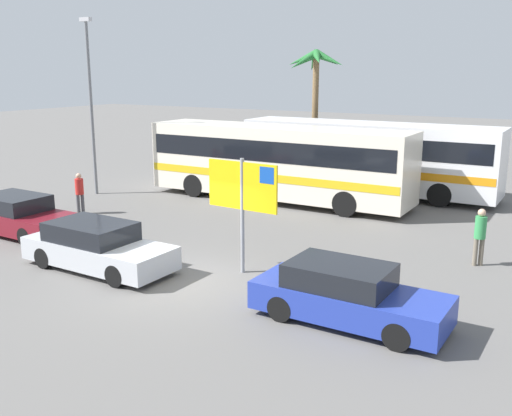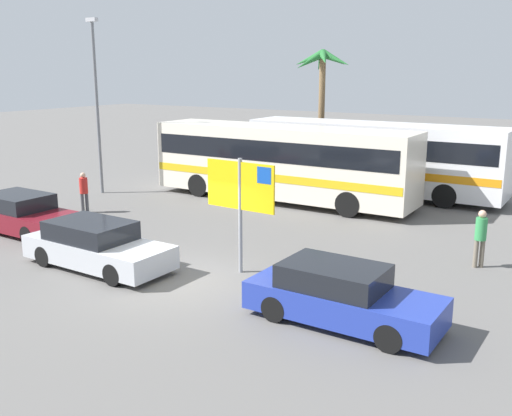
% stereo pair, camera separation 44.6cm
% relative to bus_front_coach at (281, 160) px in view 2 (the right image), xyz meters
% --- Properties ---
extents(ground, '(120.00, 120.00, 0.00)m').
position_rel_bus_front_coach_xyz_m(ground, '(2.33, -9.95, -1.78)').
color(ground, '#605E5B').
extents(bus_front_coach, '(11.51, 2.51, 3.17)m').
position_rel_bus_front_coach_xyz_m(bus_front_coach, '(0.00, 0.00, 0.00)').
color(bus_front_coach, silver).
rests_on(bus_front_coach, ground).
extents(bus_rear_coach, '(11.51, 2.51, 3.17)m').
position_rel_bus_front_coach_xyz_m(bus_rear_coach, '(2.72, 3.48, 0.00)').
color(bus_rear_coach, white).
rests_on(bus_rear_coach, ground).
extents(ferry_sign, '(2.20, 0.18, 3.20)m').
position_rel_bus_front_coach_xyz_m(ferry_sign, '(3.56, -8.49, 0.54)').
color(ferry_sign, gray).
rests_on(ferry_sign, ground).
extents(car_blue, '(4.34, 1.74, 1.32)m').
position_rel_bus_front_coach_xyz_m(car_blue, '(7.23, -10.10, -1.15)').
color(car_blue, '#23389E').
rests_on(car_blue, ground).
extents(car_silver, '(4.56, 1.85, 1.32)m').
position_rel_bus_front_coach_xyz_m(car_silver, '(-0.19, -10.29, -1.15)').
color(car_silver, '#B7BABF').
rests_on(car_silver, ground).
extents(car_maroon, '(4.36, 1.88, 1.32)m').
position_rel_bus_front_coach_xyz_m(car_maroon, '(-5.19, -9.03, -1.15)').
color(car_maroon, maroon).
rests_on(car_maroon, ground).
extents(pedestrian_by_bus, '(0.32, 0.32, 1.67)m').
position_rel_bus_front_coach_xyz_m(pedestrian_by_bus, '(9.04, -4.56, -0.80)').
color(pedestrian_by_bus, '#706656').
rests_on(pedestrian_by_bus, ground).
extents(pedestrian_crossing_lot, '(0.32, 0.32, 1.60)m').
position_rel_bus_front_coach_xyz_m(pedestrian_crossing_lot, '(-5.51, -5.93, -0.85)').
color(pedestrian_crossing_lot, '#4C4C51').
rests_on(pedestrian_crossing_lot, ground).
extents(lamp_post_left_side, '(0.56, 0.20, 7.65)m').
position_rel_bus_front_coach_xyz_m(lamp_post_left_side, '(-7.77, -2.85, 2.37)').
color(lamp_post_left_side, slate).
rests_on(lamp_post_left_side, ground).
extents(palm_tree_seaside, '(3.35, 3.20, 6.49)m').
position_rel_bus_front_coach_xyz_m(palm_tree_seaside, '(-1.21, 6.27, 3.48)').
color(palm_tree_seaside, brown).
rests_on(palm_tree_seaside, ground).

